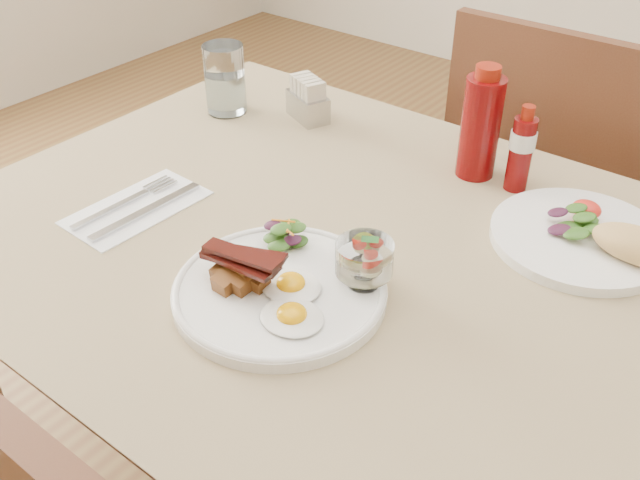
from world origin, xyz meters
TOP-DOWN VIEW (x-y plane):
  - table at (0.00, 0.00)m, footprint 1.33×0.88m
  - chair_far at (0.00, 0.66)m, footprint 0.42×0.42m
  - main_plate at (-0.07, -0.15)m, footprint 0.28×0.28m
  - fried_eggs at (-0.04, -0.17)m, footprint 0.14×0.14m
  - bacon_potato_pile at (-0.11, -0.18)m, footprint 0.12×0.07m
  - side_salad at (-0.13, -0.07)m, footprint 0.06×0.06m
  - fruit_cup at (0.01, -0.08)m, footprint 0.07×0.07m
  - second_plate at (0.21, 0.21)m, footprint 0.27×0.25m
  - ketchup_bottle at (-0.02, 0.30)m, footprint 0.06×0.06m
  - hot_sauce_bottle at (0.05, 0.29)m, footprint 0.05×0.05m
  - sugar_caddy at (-0.37, 0.29)m, footprint 0.10×0.08m
  - water_glass at (-0.52, 0.22)m, footprint 0.08×0.08m
  - napkin_cutlery at (-0.38, -0.12)m, footprint 0.13×0.22m

SIDE VIEW (x-z plane):
  - chair_far at x=0.00m, z-range 0.06..0.99m
  - table at x=0.00m, z-range 0.29..1.04m
  - napkin_cutlery at x=-0.38m, z-range 0.75..0.76m
  - main_plate at x=-0.07m, z-range 0.75..0.77m
  - second_plate at x=0.21m, z-range 0.74..0.80m
  - fried_eggs at x=-0.04m, z-range 0.76..0.79m
  - side_salad at x=-0.13m, z-range 0.77..0.80m
  - sugar_caddy at x=-0.37m, z-range 0.75..0.83m
  - bacon_potato_pile at x=-0.11m, z-range 0.77..0.82m
  - fruit_cup at x=0.01m, z-range 0.77..0.85m
  - water_glass at x=-0.52m, z-range 0.74..0.88m
  - hot_sauce_bottle at x=0.05m, z-range 0.75..0.89m
  - ketchup_bottle at x=-0.02m, z-range 0.75..0.93m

